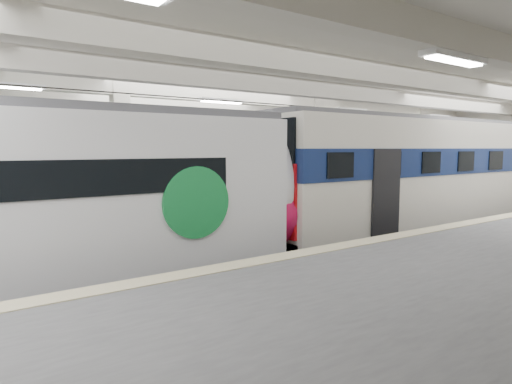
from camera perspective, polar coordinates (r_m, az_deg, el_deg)
station_hall at (r=11.08m, az=5.21°, el=5.02°), size 36.00×24.00×5.75m
modern_emu at (r=10.57m, az=-22.22°, el=-1.41°), size 13.47×2.78×4.36m
older_rer at (r=17.70m, az=19.98°, el=2.24°), size 13.89×3.07×4.56m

